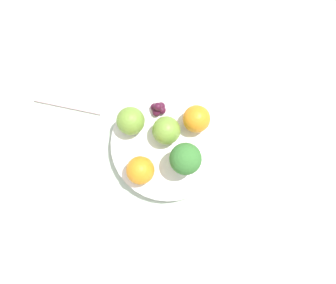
% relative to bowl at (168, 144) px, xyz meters
% --- Properties ---
extents(ground_plane, '(6.00, 6.00, 0.00)m').
position_rel_bowl_xyz_m(ground_plane, '(0.00, 0.00, -0.03)').
color(ground_plane, gray).
extents(table_surface, '(1.20, 1.20, 0.02)m').
position_rel_bowl_xyz_m(table_surface, '(0.00, 0.00, -0.02)').
color(table_surface, '#B2C6B2').
rests_on(table_surface, ground_plane).
extents(bowl, '(0.20, 0.20, 0.03)m').
position_rel_bowl_xyz_m(bowl, '(0.00, 0.00, 0.00)').
color(bowl, white).
rests_on(bowl, table_surface).
extents(broccoli, '(0.05, 0.05, 0.07)m').
position_rel_bowl_xyz_m(broccoli, '(0.01, 0.04, 0.05)').
color(broccoli, '#99C17A').
rests_on(broccoli, bowl).
extents(apple_red, '(0.05, 0.05, 0.05)m').
position_rel_bowl_xyz_m(apple_red, '(0.01, -0.07, 0.04)').
color(apple_red, olive).
rests_on(apple_red, bowl).
extents(apple_green, '(0.05, 0.05, 0.05)m').
position_rel_bowl_xyz_m(apple_green, '(-0.01, -0.01, 0.04)').
color(apple_green, olive).
rests_on(apple_green, bowl).
extents(orange_front, '(0.05, 0.05, 0.05)m').
position_rel_bowl_xyz_m(orange_front, '(-0.06, 0.02, 0.04)').
color(orange_front, orange).
rests_on(orange_front, bowl).
extents(orange_back, '(0.05, 0.05, 0.05)m').
position_rel_bowl_xyz_m(orange_back, '(0.07, -0.01, 0.04)').
color(orange_back, orange).
rests_on(orange_back, bowl).
extents(grape_cluster, '(0.03, 0.03, 0.03)m').
position_rel_bowl_xyz_m(grape_cluster, '(-0.04, -0.05, 0.02)').
color(grape_cluster, '#47142D').
rests_on(grape_cluster, bowl).
extents(napkin, '(0.20, 0.18, 0.01)m').
position_rel_bowl_xyz_m(napkin, '(-0.03, -0.22, -0.01)').
color(napkin, beige).
rests_on(napkin, table_surface).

